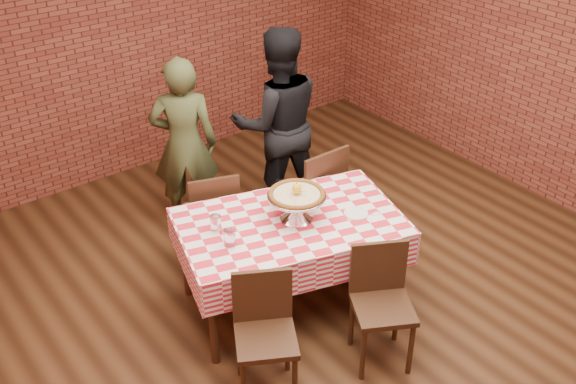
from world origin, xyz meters
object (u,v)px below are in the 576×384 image
Objects in this scene: table at (290,263)px; diner_olive at (184,144)px; pizza_stand at (297,207)px; chair_far_left at (212,215)px; condiment_caddy at (283,191)px; pizza at (297,195)px; water_glass_left at (230,238)px; chair_near_left at (266,342)px; diner_black at (278,123)px; water_glass_right at (216,224)px; chair_far_right at (310,193)px; chair_near_right at (383,310)px.

table is 1.00× the size of diner_olive.
chair_far_left is (-0.22, 0.82, -0.42)m from pizza_stand.
diner_olive is at bearing 133.71° from condiment_caddy.
pizza is 1.45m from diner_olive.
pizza reaches higher than water_glass_left.
diner_black reaches higher than chair_near_left.
condiment_caddy is 1.09m from diner_black.
water_glass_right is 0.08× the size of diner_olive.
water_glass_right is 0.14× the size of chair_near_left.
pizza is (0.05, -0.00, 0.58)m from table.
chair_far_right is (1.29, 1.17, 0.03)m from chair_near_left.
chair_far_right reaches higher than chair_near_left.
water_glass_left is 1.69m from diner_black.
chair_far_right is at bearing 67.98° from condiment_caddy.
diner_black is (0.69, 1.15, -0.09)m from pizza.
chair_far_right is 1.14m from diner_olive.
pizza is at bearing 43.57° from chair_far_right.
chair_near_right is at bearing 94.95° from diner_black.
chair_near_right is at bearing 126.19° from diner_olive.
pizza_stand reaches higher than water_glass_left.
diner_black is at bearing 91.72° from condiment_caddy.
chair_far_left is (-0.28, 0.57, -0.40)m from condiment_caddy.
chair_near_left is at bearing -103.45° from water_glass_left.
water_glass_left is at bearing 178.95° from pizza.
condiment_caddy is 0.72m from chair_far_right.
table is at bearing 40.88° from chair_far_right.
pizza is 0.26× the size of diner_olive.
chair_near_left is at bearing 105.07° from diner_olive.
pizza reaches higher than chair_near_right.
diner_black is at bearing 59.10° from pizza_stand.
chair_far_left is (-0.22, 0.82, -0.52)m from pizza.
water_glass_right is (-0.54, 0.21, -0.03)m from pizza_stand.
chair_far_left is at bearing 100.26° from chair_near_left.
condiment_caddy is at bearing 119.29° from chair_near_right.
pizza_stand is 0.95m from chair_far_left.
chair_near_right is (0.78, -0.23, 0.00)m from chair_near_left.
pizza is 0.98m from chair_near_right.
water_glass_left is 0.73m from chair_near_left.
water_glass_left is at bearing -94.61° from water_glass_right.
chair_near_left is 1.50m from chair_far_left.
chair_far_right is at bearing 160.36° from diner_olive.
condiment_caddy is (0.07, 0.25, -0.02)m from pizza_stand.
pizza_stand is at bearing -1.05° from water_glass_left.
water_glass_left is at bearing -122.64° from condiment_caddy.
condiment_caddy is 0.17× the size of chair_far_right.
pizza is 0.46× the size of chair_far_left.
chair_far_left is 0.51× the size of diner_black.
chair_far_right reaches higher than water_glass_right.
pizza is 0.96m from chair_far_right.
chair_near_right is 2.29m from diner_olive.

